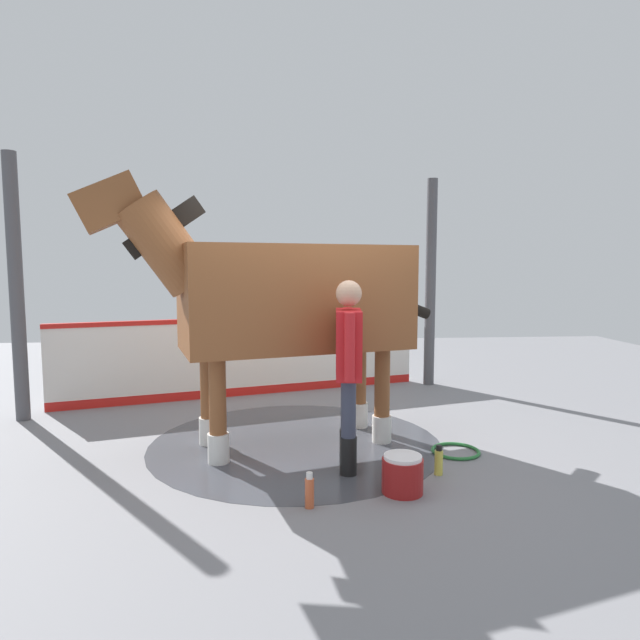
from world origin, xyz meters
TOP-DOWN VIEW (x-y plane):
  - ground_plane at (0.00, 0.00)m, footprint 16.00×16.00m
  - wet_patch at (-0.23, 0.10)m, footprint 3.01×3.01m
  - barrier_wall at (-0.83, 2.27)m, footprint 5.05×1.47m
  - roof_post_near at (-3.45, 1.23)m, footprint 0.16×0.16m
  - roof_post_far at (1.95, 2.73)m, footprint 0.16×0.16m
  - horse at (-0.35, 0.07)m, footprint 3.54×1.60m
  - handler at (0.21, -0.68)m, footprint 0.27×0.68m
  - wash_bucket at (0.58, -1.20)m, footprint 0.34×0.34m
  - bottle_shampoo at (0.99, -0.86)m, footprint 0.07×0.07m
  - bottle_spray at (-0.19, -1.42)m, footprint 0.07×0.07m
  - hose_coil at (1.33, -0.33)m, footprint 0.48×0.48m

SIDE VIEW (x-z plane):
  - ground_plane at x=0.00m, z-range -0.02..0.00m
  - wet_patch at x=-0.23m, z-range 0.00..0.00m
  - hose_coil at x=1.33m, z-range 0.00..0.03m
  - bottle_shampoo at x=0.99m, z-range -0.01..0.25m
  - bottle_spray at x=-0.19m, z-range -0.01..0.27m
  - wash_bucket at x=0.58m, z-range 0.00..0.31m
  - barrier_wall at x=-0.83m, z-range -0.04..1.07m
  - handler at x=0.21m, z-range 0.14..1.85m
  - horse at x=-0.35m, z-range 0.18..2.85m
  - roof_post_near at x=-3.45m, z-range 0.00..3.14m
  - roof_post_far at x=1.95m, z-range 0.00..3.14m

